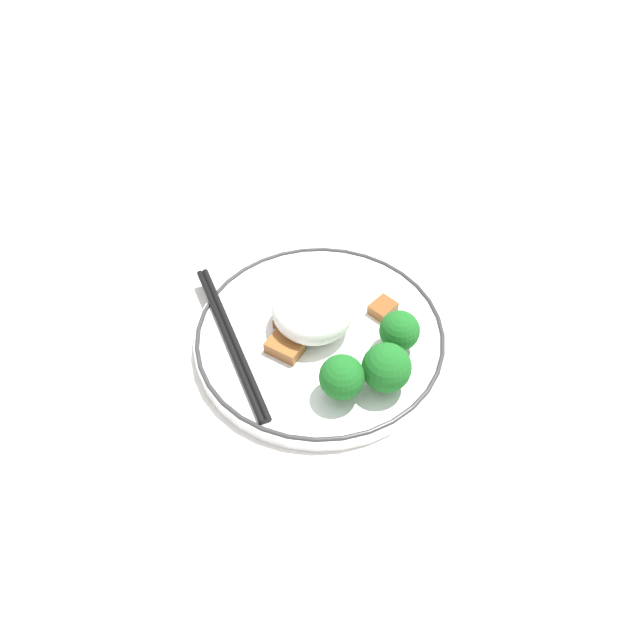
{
  "coord_description": "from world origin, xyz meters",
  "views": [
    {
      "loc": [
        0.3,
        -0.28,
        0.51
      ],
      "look_at": [
        0.0,
        0.0,
        0.04
      ],
      "focal_mm": 35.0,
      "sensor_mm": 36.0,
      "label": 1
    }
  ],
  "objects_px": {
    "broccoli_back_left": "(342,377)",
    "broccoli_back_center": "(388,366)",
    "plate": "(320,336)",
    "broccoli_back_right": "(399,331)",
    "chopsticks": "(231,339)"
  },
  "relations": [
    {
      "from": "broccoli_back_center",
      "to": "plate",
      "type": "bearing_deg",
      "value": -178.29
    },
    {
      "from": "plate",
      "to": "chopsticks",
      "type": "distance_m",
      "value": 0.09
    },
    {
      "from": "broccoli_back_left",
      "to": "broccoli_back_center",
      "type": "height_order",
      "value": "broccoli_back_center"
    },
    {
      "from": "broccoli_back_left",
      "to": "broccoli_back_right",
      "type": "relative_size",
      "value": 1.05
    },
    {
      "from": "broccoli_back_left",
      "to": "broccoli_back_center",
      "type": "relative_size",
      "value": 0.95
    },
    {
      "from": "broccoli_back_left",
      "to": "broccoli_back_center",
      "type": "bearing_deg",
      "value": 62.64
    },
    {
      "from": "plate",
      "to": "broccoli_back_center",
      "type": "relative_size",
      "value": 5.01
    },
    {
      "from": "broccoli_back_center",
      "to": "broccoli_back_right",
      "type": "xyz_separation_m",
      "value": [
        -0.02,
        0.04,
        -0.0
      ]
    },
    {
      "from": "plate",
      "to": "chopsticks",
      "type": "xyz_separation_m",
      "value": [
        -0.05,
        -0.07,
        0.01
      ]
    },
    {
      "from": "plate",
      "to": "broccoli_back_right",
      "type": "distance_m",
      "value": 0.09
    },
    {
      "from": "broccoli_back_left",
      "to": "broccoli_back_right",
      "type": "distance_m",
      "value": 0.08
    },
    {
      "from": "plate",
      "to": "broccoli_back_center",
      "type": "height_order",
      "value": "broccoli_back_center"
    },
    {
      "from": "plate",
      "to": "broccoli_back_center",
      "type": "xyz_separation_m",
      "value": [
        0.09,
        0.0,
        0.03
      ]
    },
    {
      "from": "broccoli_back_right",
      "to": "chopsticks",
      "type": "bearing_deg",
      "value": -135.91
    },
    {
      "from": "plate",
      "to": "chopsticks",
      "type": "bearing_deg",
      "value": -125.81
    }
  ]
}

